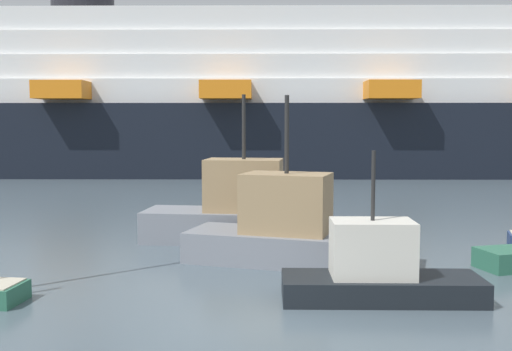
# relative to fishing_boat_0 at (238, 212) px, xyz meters

# --- Properties ---
(ground_plane) EXTENTS (600.00, 600.00, 0.00)m
(ground_plane) POSITION_rel_fishing_boat_0_xyz_m (0.81, -11.25, -1.30)
(ground_plane) COLOR #4C5B66
(fishing_boat_0) EXTENTS (8.22, 3.79, 6.38)m
(fishing_boat_0) POSITION_rel_fishing_boat_0_xyz_m (0.00, 0.00, 0.00)
(fishing_boat_0) COLOR gray
(fishing_boat_0) RESTS_ON ground_plane
(fishing_boat_1) EXTENTS (8.60, 5.14, 6.17)m
(fishing_boat_1) POSITION_rel_fishing_boat_0_xyz_m (2.10, -4.16, -0.13)
(fishing_boat_1) COLOR gray
(fishing_boat_1) RESTS_ON ground_plane
(fishing_boat_2) EXTENTS (5.85, 2.19, 4.38)m
(fishing_boat_2) POSITION_rel_fishing_boat_0_xyz_m (4.21, -8.90, -0.45)
(fishing_boat_2) COLOR black
(fishing_boat_2) RESTS_ON ground_plane
(cruise_ship) EXTENTS (127.21, 22.40, 22.45)m
(cruise_ship) POSITION_rel_fishing_boat_0_xyz_m (5.90, 37.87, 5.90)
(cruise_ship) COLOR black
(cruise_ship) RESTS_ON ground_plane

